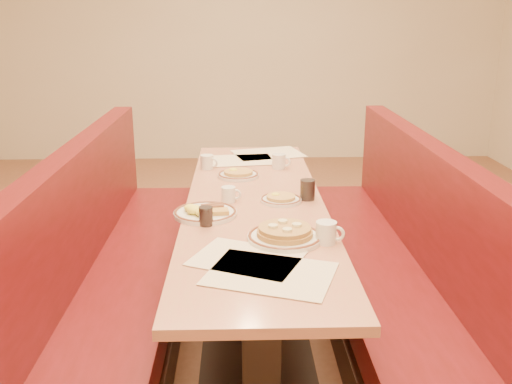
{
  "coord_description": "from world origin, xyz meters",
  "views": [
    {
      "loc": [
        -0.08,
        -2.78,
        1.66
      ],
      "look_at": [
        0.0,
        -0.16,
        0.85
      ],
      "focal_mm": 40.0,
      "sensor_mm": 36.0,
      "label": 1
    }
  ],
  "objects_px": {
    "diner_table": "(255,268)",
    "soda_tumbler_mid": "(308,190)",
    "booth_right": "(391,268)",
    "eggs_plate": "(205,212)",
    "coffee_mug_a": "(327,232)",
    "pancake_plate": "(285,235)",
    "coffee_mug_b": "(229,194)",
    "coffee_mug_c": "(279,161)",
    "soda_tumbler_near": "(206,216)",
    "coffee_mug_d": "(207,162)",
    "booth_left": "(117,272)"
  },
  "relations": [
    {
      "from": "diner_table",
      "to": "soda_tumbler_mid",
      "type": "height_order",
      "value": "soda_tumbler_mid"
    },
    {
      "from": "booth_right",
      "to": "eggs_plate",
      "type": "bearing_deg",
      "value": -167.55
    },
    {
      "from": "diner_table",
      "to": "coffee_mug_a",
      "type": "bearing_deg",
      "value": -63.72
    },
    {
      "from": "pancake_plate",
      "to": "coffee_mug_a",
      "type": "distance_m",
      "value": 0.18
    },
    {
      "from": "coffee_mug_a",
      "to": "booth_right",
      "type": "bearing_deg",
      "value": 70.32
    },
    {
      "from": "diner_table",
      "to": "coffee_mug_b",
      "type": "xyz_separation_m",
      "value": [
        -0.13,
        -0.0,
        0.42
      ]
    },
    {
      "from": "coffee_mug_b",
      "to": "coffee_mug_a",
      "type": "bearing_deg",
      "value": -47.55
    },
    {
      "from": "coffee_mug_c",
      "to": "soda_tumbler_near",
      "type": "xyz_separation_m",
      "value": [
        -0.4,
        -1.0,
        -0.0
      ]
    },
    {
      "from": "diner_table",
      "to": "eggs_plate",
      "type": "bearing_deg",
      "value": -138.72
    },
    {
      "from": "booth_right",
      "to": "pancake_plate",
      "type": "height_order",
      "value": "booth_right"
    },
    {
      "from": "coffee_mug_a",
      "to": "coffee_mug_b",
      "type": "bearing_deg",
      "value": 144.43
    },
    {
      "from": "pancake_plate",
      "to": "coffee_mug_b",
      "type": "height_order",
      "value": "coffee_mug_b"
    },
    {
      "from": "eggs_plate",
      "to": "coffee_mug_d",
      "type": "distance_m",
      "value": 0.87
    },
    {
      "from": "coffee_mug_b",
      "to": "eggs_plate",
      "type": "bearing_deg",
      "value": -111.65
    },
    {
      "from": "diner_table",
      "to": "booth_left",
      "type": "height_order",
      "value": "booth_left"
    },
    {
      "from": "coffee_mug_c",
      "to": "coffee_mug_d",
      "type": "relative_size",
      "value": 1.06
    },
    {
      "from": "pancake_plate",
      "to": "eggs_plate",
      "type": "distance_m",
      "value": 0.48
    },
    {
      "from": "pancake_plate",
      "to": "eggs_plate",
      "type": "relative_size",
      "value": 1.05
    },
    {
      "from": "booth_right",
      "to": "coffee_mug_d",
      "type": "relative_size",
      "value": 22.62
    },
    {
      "from": "pancake_plate",
      "to": "soda_tumbler_mid",
      "type": "height_order",
      "value": "soda_tumbler_mid"
    },
    {
      "from": "coffee_mug_a",
      "to": "coffee_mug_c",
      "type": "distance_m",
      "value": 1.23
    },
    {
      "from": "eggs_plate",
      "to": "pancake_plate",
      "type": "bearing_deg",
      "value": -41.92
    },
    {
      "from": "booth_left",
      "to": "soda_tumbler_mid",
      "type": "xyz_separation_m",
      "value": [
        1.0,
        0.02,
        0.44
      ]
    },
    {
      "from": "diner_table",
      "to": "eggs_plate",
      "type": "relative_size",
      "value": 8.29
    },
    {
      "from": "eggs_plate",
      "to": "coffee_mug_c",
      "type": "bearing_deg",
      "value": 64.36
    },
    {
      "from": "booth_right",
      "to": "coffee_mug_b",
      "type": "relative_size",
      "value": 24.2
    },
    {
      "from": "booth_left",
      "to": "soda_tumbler_mid",
      "type": "height_order",
      "value": "booth_left"
    },
    {
      "from": "pancake_plate",
      "to": "coffee_mug_d",
      "type": "relative_size",
      "value": 2.87
    },
    {
      "from": "booth_right",
      "to": "coffee_mug_c",
      "type": "xyz_separation_m",
      "value": [
        -0.56,
        0.65,
        0.44
      ]
    },
    {
      "from": "diner_table",
      "to": "soda_tumbler_near",
      "type": "bearing_deg",
      "value": -123.94
    },
    {
      "from": "diner_table",
      "to": "coffee_mug_d",
      "type": "relative_size",
      "value": 22.62
    },
    {
      "from": "booth_left",
      "to": "coffee_mug_b",
      "type": "bearing_deg",
      "value": -0.3
    },
    {
      "from": "soda_tumbler_near",
      "to": "coffee_mug_b",
      "type": "bearing_deg",
      "value": 73.74
    },
    {
      "from": "coffee_mug_a",
      "to": "soda_tumbler_near",
      "type": "bearing_deg",
      "value": 174.5
    },
    {
      "from": "pancake_plate",
      "to": "soda_tumbler_mid",
      "type": "xyz_separation_m",
      "value": [
        0.16,
        0.56,
        0.03
      ]
    },
    {
      "from": "booth_left",
      "to": "pancake_plate",
      "type": "relative_size",
      "value": 7.87
    },
    {
      "from": "pancake_plate",
      "to": "coffee_mug_d",
      "type": "distance_m",
      "value": 1.26
    },
    {
      "from": "eggs_plate",
      "to": "soda_tumbler_near",
      "type": "xyz_separation_m",
      "value": [
        0.01,
        -0.13,
        0.03
      ]
    },
    {
      "from": "coffee_mug_b",
      "to": "soda_tumbler_near",
      "type": "relative_size",
      "value": 1.18
    },
    {
      "from": "coffee_mug_b",
      "to": "coffee_mug_d",
      "type": "relative_size",
      "value": 0.93
    },
    {
      "from": "coffee_mug_b",
      "to": "booth_left",
      "type": "bearing_deg",
      "value": -173.94
    },
    {
      "from": "diner_table",
      "to": "coffee_mug_b",
      "type": "height_order",
      "value": "coffee_mug_b"
    },
    {
      "from": "soda_tumbler_near",
      "to": "coffee_mug_d",
      "type": "bearing_deg",
      "value": 92.46
    },
    {
      "from": "booth_left",
      "to": "coffee_mug_a",
      "type": "bearing_deg",
      "value": -29.47
    },
    {
      "from": "booth_left",
      "to": "coffee_mug_a",
      "type": "relative_size",
      "value": 20.58
    },
    {
      "from": "pancake_plate",
      "to": "coffee_mug_c",
      "type": "relative_size",
      "value": 2.7
    },
    {
      "from": "booth_left",
      "to": "coffee_mug_a",
      "type": "distance_m",
      "value": 1.25
    },
    {
      "from": "booth_left",
      "to": "soda_tumbler_mid",
      "type": "relative_size",
      "value": 23.57
    },
    {
      "from": "pancake_plate",
      "to": "coffee_mug_c",
      "type": "xyz_separation_m",
      "value": [
        0.06,
        1.19,
        0.02
      ]
    },
    {
      "from": "booth_right",
      "to": "coffee_mug_a",
      "type": "bearing_deg",
      "value": -128.02
    }
  ]
}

